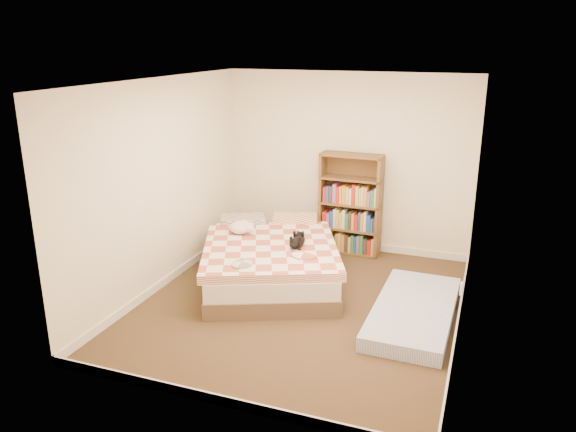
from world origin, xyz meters
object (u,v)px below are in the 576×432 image
(floor_mattress, at_px, (414,312))
(white_dog, at_px, (242,227))
(bed, at_px, (271,259))
(black_cat, at_px, (298,241))
(bookshelf, at_px, (350,216))

(floor_mattress, bearing_deg, white_dog, 167.33)
(floor_mattress, bearing_deg, bed, 167.12)
(black_cat, height_order, white_dog, white_dog)
(black_cat, bearing_deg, bookshelf, 68.00)
(white_dog, bearing_deg, floor_mattress, -41.24)
(bed, height_order, bookshelf, bookshelf)
(floor_mattress, xyz_separation_m, black_cat, (-1.47, 0.38, 0.50))
(white_dog, bearing_deg, bed, -40.34)
(black_cat, xyz_separation_m, white_dog, (-0.83, 0.18, 0.02))
(bookshelf, height_order, black_cat, bookshelf)
(bed, xyz_separation_m, white_dog, (-0.45, 0.10, 0.34))
(bed, bearing_deg, white_dog, 144.03)
(bed, xyz_separation_m, black_cat, (0.38, -0.08, 0.32))
(floor_mattress, distance_m, white_dog, 2.42)
(bed, distance_m, floor_mattress, 1.92)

